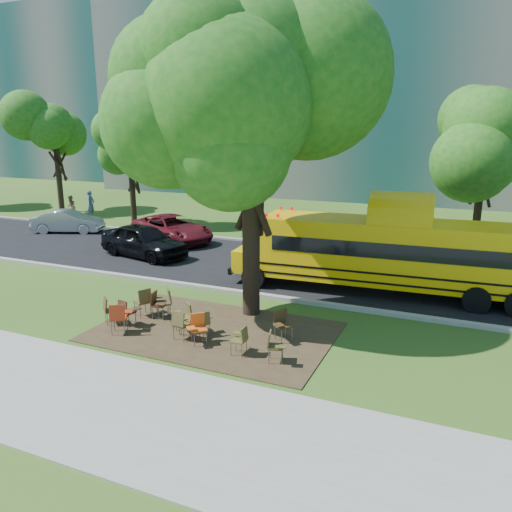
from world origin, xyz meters
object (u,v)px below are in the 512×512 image
at_px(chair_6, 241,338).
at_px(pedestrian_a, 91,204).
at_px(school_bus, 396,253).
at_px(black_car, 144,241).
at_px(chair_0, 126,310).
at_px(chair_8, 144,299).
at_px(chair_2, 119,315).
at_px(chair_1, 110,308).
at_px(chair_12, 282,322).
at_px(chair_9, 165,300).
at_px(bg_car_silver, 68,222).
at_px(chair_11, 204,321).
at_px(pedestrian_b, 71,207).
at_px(chair_4, 182,322).
at_px(chair_5, 197,326).
at_px(chair_10, 157,302).
at_px(main_tree, 251,119).
at_px(chair_7, 274,344).
at_px(bg_car_red, 172,229).
at_px(chair_3, 185,314).

height_order(chair_6, pedestrian_a, pedestrian_a).
distance_m(school_bus, black_car, 11.74).
height_order(chair_0, chair_8, chair_8).
bearing_deg(black_car, school_bus, -81.64).
bearing_deg(chair_2, chair_1, 119.07).
height_order(chair_8, chair_12, chair_8).
xyz_separation_m(chair_0, chair_12, (4.72, 0.91, 0.03)).
xyz_separation_m(chair_2, chair_9, (0.44, 1.72, 0.00)).
relative_size(chair_1, chair_8, 0.92).
xyz_separation_m(chair_2, chair_8, (-0.21, 1.49, -0.00)).
xyz_separation_m(black_car, bg_car_silver, (-7.53, 3.01, -0.13)).
bearing_deg(chair_9, chair_11, -155.18).
bearing_deg(black_car, chair_9, -126.65).
bearing_deg(pedestrian_b, chair_0, -0.54).
bearing_deg(chair_4, pedestrian_b, 145.05).
relative_size(chair_4, black_car, 0.19).
relative_size(school_bus, chair_5, 12.68).
bearing_deg(black_car, chair_10, -128.36).
distance_m(chair_4, chair_10, 1.96).
distance_m(school_bus, chair_12, 6.08).
distance_m(main_tree, school_bus, 7.23).
bearing_deg(chair_2, black_car, 94.05).
height_order(chair_7, black_car, black_car).
bearing_deg(chair_10, main_tree, 111.43).
bearing_deg(chair_5, pedestrian_a, -83.36).
distance_m(chair_10, bg_car_red, 11.38).
bearing_deg(bg_car_red, chair_0, -130.26).
relative_size(chair_5, chair_9, 0.92).
bearing_deg(chair_0, chair_12, 23.82).
bearing_deg(chair_5, black_car, -88.01).
relative_size(chair_2, chair_7, 1.13).
height_order(chair_9, black_car, black_car).
bearing_deg(chair_5, chair_3, -79.28).
relative_size(chair_11, bg_car_silver, 0.19).
xyz_separation_m(chair_12, bg_car_red, (-9.98, 9.81, 0.17)).
height_order(chair_1, chair_9, chair_9).
bearing_deg(chair_6, pedestrian_b, 52.57).
relative_size(chair_4, chair_10, 0.99).
relative_size(main_tree, chair_1, 11.12).
height_order(chair_1, pedestrian_a, pedestrian_a).
relative_size(chair_0, chair_6, 1.06).
bearing_deg(bg_car_silver, chair_4, -148.33).
bearing_deg(chair_12, chair_8, -53.30).
bearing_deg(chair_8, pedestrian_a, 71.93).
distance_m(chair_11, pedestrian_b, 22.85).
height_order(chair_2, bg_car_red, bg_car_red).
distance_m(black_car, pedestrian_a, 12.30).
distance_m(chair_1, black_car, 8.52).
distance_m(chair_0, chair_10, 1.04).
distance_m(school_bus, chair_5, 8.06).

